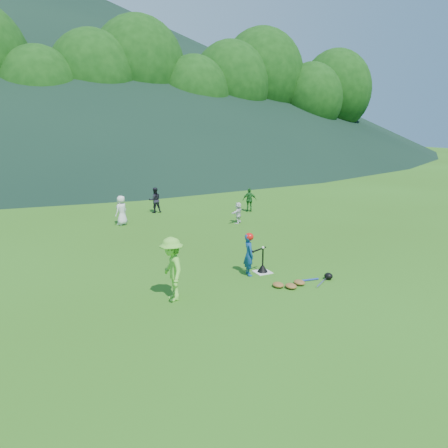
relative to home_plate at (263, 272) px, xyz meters
name	(u,v)px	position (x,y,z in m)	size (l,w,h in m)	color
ground	(263,272)	(0.00, 0.00, -0.01)	(120.00, 120.00, 0.00)	#2E5C15
home_plate	(263,272)	(0.00, 0.00, 0.00)	(0.45, 0.45, 0.02)	silver
baseball	(263,248)	(0.00, 0.00, 0.73)	(0.08, 0.08, 0.08)	white
batter_child	(249,255)	(-0.46, -0.01, 0.59)	(0.43, 0.29, 1.19)	navy
adult_coach	(172,269)	(-2.97, -0.73, 0.77)	(1.01, 0.58, 1.56)	#6ECD3C
fielder_a	(122,210)	(-2.19, 7.72, 0.61)	(0.60, 0.39, 1.23)	silver
fielder_b	(155,200)	(-0.17, 9.57, 0.59)	(0.58, 0.46, 1.20)	black
fielder_c	(249,200)	(3.96, 7.79, 0.56)	(0.67, 0.28, 1.14)	#1E6523
fielder_d	(238,213)	(2.32, 5.86, 0.44)	(0.83, 0.27, 0.90)	white
batting_tee	(263,268)	(0.00, 0.00, 0.12)	(0.30, 0.30, 0.68)	black
batter_gear	(250,238)	(-0.43, -0.01, 1.07)	(0.72, 0.27, 0.55)	red
equipment_pile	(300,282)	(0.37, -1.28, 0.06)	(1.80, 0.71, 0.19)	olive
outfield_fence	(91,165)	(0.00, 28.00, 0.69)	(70.07, 0.08, 1.33)	gray
tree_line	(76,78)	(0.20, 33.83, 8.20)	(70.04, 11.40, 14.82)	#382314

